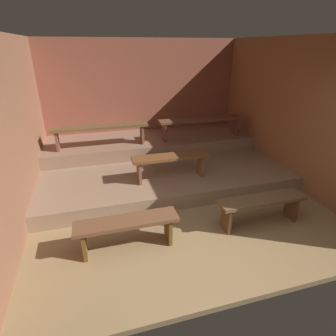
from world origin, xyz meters
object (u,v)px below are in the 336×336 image
object	(u,v)px
bench_lower_center	(171,160)
bench_middle_right	(201,122)
bench_floor_right	(261,204)
bench_floor_left	(127,226)
bench_middle_left	(100,129)

from	to	relation	value
bench_lower_center	bench_middle_right	size ratio (longest dim) A/B	0.70
bench_floor_right	bench_middle_right	distance (m)	2.91
bench_floor_left	bench_middle_left	distance (m)	2.91
bench_floor_left	bench_lower_center	distance (m)	1.78
bench_floor_right	bench_middle_left	bearing A→B (deg)	127.94
bench_middle_right	bench_floor_left	bearing A→B (deg)	-127.94
bench_floor_right	bench_middle_right	bearing A→B (deg)	87.26
bench_floor_left	bench_middle_right	world-z (taller)	bench_middle_right
bench_lower_center	bench_middle_left	size ratio (longest dim) A/B	0.70
bench_floor_left	bench_floor_right	size ratio (longest dim) A/B	1.00
bench_floor_left	bench_middle_left	xyz separation A→B (m)	(-0.14, 2.85, 0.58)
bench_middle_left	bench_middle_right	bearing A→B (deg)	0.00
bench_middle_right	bench_lower_center	bearing A→B (deg)	-129.69
bench_floor_left	bench_lower_center	xyz separation A→B (m)	(1.04, 1.42, 0.28)
bench_middle_right	bench_floor_right	bearing A→B (deg)	-92.74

